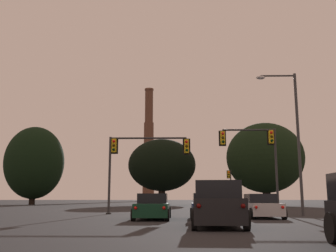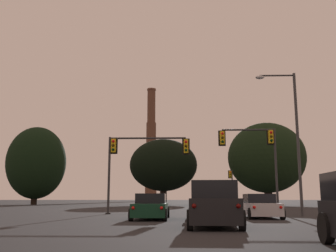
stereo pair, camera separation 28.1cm
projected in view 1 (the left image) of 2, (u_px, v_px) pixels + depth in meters
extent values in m
cube|color=#0F3823|center=(153.00, 210.00, 22.10)|extent=(1.81, 4.61, 0.70)
cube|color=black|center=(153.00, 198.00, 22.44)|extent=(1.63, 2.20, 0.55)
cylinder|color=black|center=(140.00, 212.00, 23.95)|extent=(0.22, 0.64, 0.64)
cylinder|color=black|center=(169.00, 212.00, 23.90)|extent=(0.22, 0.64, 0.64)
cylinder|color=black|center=(133.00, 215.00, 20.22)|extent=(0.22, 0.64, 0.64)
cylinder|color=black|center=(167.00, 215.00, 20.17)|extent=(0.22, 0.64, 0.64)
sphere|color=red|center=(136.00, 208.00, 19.86)|extent=(0.17, 0.17, 0.17)
sphere|color=red|center=(164.00, 208.00, 19.82)|extent=(0.17, 0.17, 0.17)
cube|color=navy|center=(207.00, 210.00, 22.06)|extent=(1.79, 4.03, 0.72)
cube|color=black|center=(207.00, 198.00, 21.78)|extent=(1.59, 1.93, 0.55)
cylinder|color=black|center=(192.00, 213.00, 23.65)|extent=(0.23, 0.60, 0.60)
cylinder|color=black|center=(220.00, 213.00, 23.58)|extent=(0.23, 0.60, 0.60)
cylinder|color=black|center=(193.00, 215.00, 20.46)|extent=(0.23, 0.60, 0.60)
cylinder|color=black|center=(225.00, 215.00, 20.39)|extent=(0.23, 0.60, 0.60)
sphere|color=#500705|center=(196.00, 208.00, 20.13)|extent=(0.17, 0.17, 0.17)
sphere|color=#500705|center=(223.00, 208.00, 20.08)|extent=(0.17, 0.17, 0.17)
cube|color=silver|center=(261.00, 209.00, 23.65)|extent=(1.85, 4.62, 0.70)
cube|color=black|center=(260.00, 198.00, 23.99)|extent=(1.64, 2.22, 0.55)
cylinder|color=black|center=(242.00, 211.00, 25.51)|extent=(0.23, 0.64, 0.64)
cylinder|color=black|center=(269.00, 211.00, 25.45)|extent=(0.23, 0.64, 0.64)
cylinder|color=black|center=(252.00, 214.00, 21.78)|extent=(0.23, 0.64, 0.64)
cylinder|color=black|center=(284.00, 214.00, 21.72)|extent=(0.23, 0.64, 0.64)
sphere|color=red|center=(256.00, 207.00, 21.43)|extent=(0.17, 0.17, 0.17)
sphere|color=red|center=(283.00, 207.00, 21.38)|extent=(0.17, 0.17, 0.17)
cylinder|color=black|center=(333.00, 228.00, 10.19)|extent=(0.25, 0.81, 0.80)
cube|color=black|center=(217.00, 210.00, 16.18)|extent=(2.14, 4.88, 0.95)
cube|color=black|center=(217.00, 190.00, 16.45)|extent=(1.91, 2.88, 0.70)
cylinder|color=black|center=(195.00, 216.00, 18.08)|extent=(0.26, 0.77, 0.76)
cylinder|color=black|center=(236.00, 216.00, 17.95)|extent=(0.26, 0.77, 0.76)
cylinder|color=black|center=(194.00, 220.00, 14.31)|extent=(0.26, 0.77, 0.76)
cylinder|color=black|center=(247.00, 220.00, 14.18)|extent=(0.26, 0.77, 0.76)
sphere|color=#500705|center=(199.00, 206.00, 13.90)|extent=(0.17, 0.17, 0.17)
sphere|color=#500705|center=(243.00, 206.00, 13.79)|extent=(0.17, 0.17, 0.17)
cylinder|color=#2D2D30|center=(231.00, 188.00, 60.88)|extent=(0.18, 0.18, 5.52)
cylinder|color=black|center=(231.00, 206.00, 60.39)|extent=(0.40, 0.40, 0.10)
cube|color=yellow|center=(229.00, 174.00, 61.27)|extent=(0.34, 0.34, 1.04)
cube|color=black|center=(229.00, 174.00, 61.44)|extent=(0.58, 0.03, 1.25)
sphere|color=red|center=(229.00, 172.00, 61.14)|extent=(0.22, 0.22, 0.22)
sphere|color=#352604|center=(229.00, 174.00, 61.08)|extent=(0.22, 0.22, 0.22)
sphere|color=black|center=(229.00, 176.00, 61.02)|extent=(0.22, 0.22, 0.22)
cylinder|color=#2D2D30|center=(110.00, 175.00, 29.75)|extent=(0.18, 0.18, 5.82)
cylinder|color=black|center=(108.00, 213.00, 29.23)|extent=(0.40, 0.40, 0.10)
cube|color=yellow|center=(114.00, 146.00, 30.15)|extent=(0.34, 0.34, 1.04)
cube|color=black|center=(114.00, 146.00, 30.32)|extent=(0.58, 0.03, 1.25)
sphere|color=red|center=(114.00, 141.00, 30.02)|extent=(0.22, 0.22, 0.22)
sphere|color=#352604|center=(114.00, 145.00, 29.96)|extent=(0.22, 0.22, 0.22)
sphere|color=black|center=(114.00, 149.00, 29.90)|extent=(0.22, 0.22, 0.22)
cylinder|color=#2D2D30|center=(148.00, 138.00, 30.19)|extent=(5.86, 0.14, 0.14)
sphere|color=#2D2D30|center=(111.00, 138.00, 30.26)|extent=(0.18, 0.18, 0.18)
cube|color=yellow|center=(187.00, 146.00, 30.00)|extent=(0.34, 0.34, 1.04)
cube|color=black|center=(187.00, 147.00, 30.18)|extent=(0.58, 0.03, 1.25)
sphere|color=red|center=(187.00, 142.00, 29.87)|extent=(0.22, 0.22, 0.22)
sphere|color=#352604|center=(187.00, 146.00, 29.81)|extent=(0.22, 0.22, 0.22)
sphere|color=black|center=(187.00, 150.00, 29.75)|extent=(0.22, 0.22, 0.22)
cylinder|color=#2D2D30|center=(276.00, 170.00, 30.46)|extent=(0.18, 0.18, 6.60)
cylinder|color=black|center=(279.00, 213.00, 29.87)|extent=(0.40, 0.40, 0.10)
cube|color=yellow|center=(271.00, 137.00, 30.95)|extent=(0.34, 0.34, 1.04)
cube|color=black|center=(271.00, 137.00, 31.13)|extent=(0.58, 0.03, 1.25)
sphere|color=red|center=(271.00, 132.00, 30.82)|extent=(0.22, 0.22, 0.22)
sphere|color=#352604|center=(272.00, 137.00, 30.76)|extent=(0.22, 0.22, 0.22)
sphere|color=black|center=(272.00, 141.00, 30.70)|extent=(0.22, 0.22, 0.22)
cylinder|color=#2D2D30|center=(248.00, 130.00, 31.10)|extent=(4.10, 0.14, 0.14)
sphere|color=#2D2D30|center=(274.00, 130.00, 31.05)|extent=(0.18, 0.18, 0.18)
cube|color=yellow|center=(223.00, 138.00, 31.03)|extent=(0.34, 0.34, 1.04)
cube|color=black|center=(222.00, 138.00, 31.21)|extent=(0.58, 0.03, 1.25)
sphere|color=red|center=(223.00, 134.00, 30.90)|extent=(0.22, 0.22, 0.22)
sphere|color=#352604|center=(223.00, 138.00, 30.84)|extent=(0.22, 0.22, 0.22)
sphere|color=black|center=(223.00, 142.00, 30.78)|extent=(0.22, 0.22, 0.22)
cylinder|color=#38383A|center=(299.00, 142.00, 27.30)|extent=(0.20, 0.20, 9.98)
cylinder|color=#38383A|center=(278.00, 76.00, 28.21)|extent=(2.44, 0.12, 0.12)
sphere|color=#38383A|center=(295.00, 76.00, 28.18)|extent=(0.20, 0.20, 0.20)
ellipsoid|color=silver|center=(261.00, 78.00, 28.21)|extent=(0.64, 0.36, 0.26)
cylinder|color=#523427|center=(148.00, 198.00, 163.44)|extent=(7.75, 7.75, 2.90)
cylinder|color=brown|center=(148.00, 176.00, 165.08)|extent=(4.84, 4.84, 15.16)
cylinder|color=brown|center=(149.00, 140.00, 167.84)|extent=(4.16, 4.16, 15.16)
cylinder|color=brown|center=(149.00, 106.00, 170.59)|extent=(3.49, 3.49, 15.16)
cylinder|color=brown|center=(149.00, 90.00, 171.90)|extent=(3.90, 3.90, 0.70)
cylinder|color=black|center=(32.00, 197.00, 72.30)|extent=(1.10, 1.10, 2.71)
ellipsoid|color=black|center=(34.00, 163.00, 73.47)|extent=(11.02, 9.92, 13.48)
cylinder|color=black|center=(267.00, 195.00, 63.77)|extent=(1.27, 1.27, 3.47)
ellipsoid|color=black|center=(265.00, 158.00, 64.87)|extent=(12.71, 11.44, 11.54)
cylinder|color=black|center=(162.00, 195.00, 68.29)|extent=(1.19, 1.19, 3.53)
ellipsoid|color=black|center=(162.00, 165.00, 69.23)|extent=(11.88, 10.69, 9.13)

